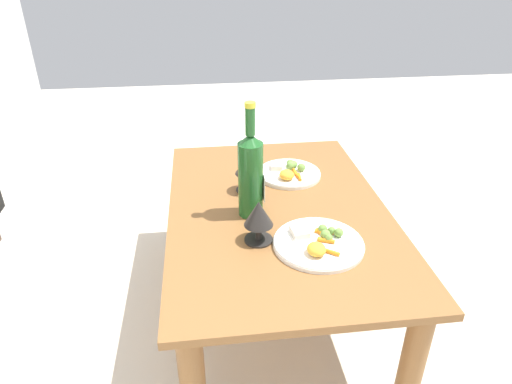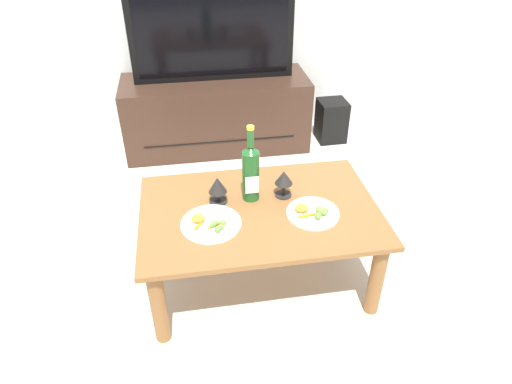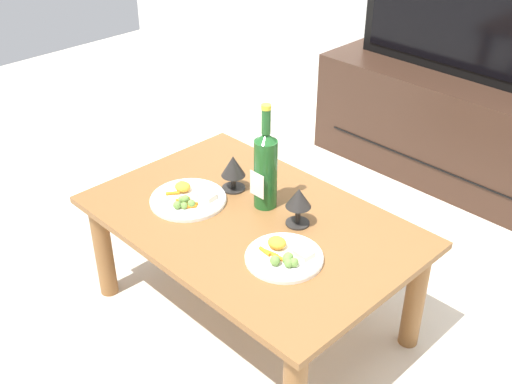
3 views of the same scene
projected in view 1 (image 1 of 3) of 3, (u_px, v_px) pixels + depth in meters
ground_plane at (275, 305)px, 1.77m from camera, size 6.40×6.40×0.00m
dining_table at (277, 226)px, 1.59m from camera, size 1.12×0.74×0.44m
wine_bottle at (251, 172)px, 1.45m from camera, size 0.08×0.08×0.39m
goblet_left at (259, 216)px, 1.34m from camera, size 0.09×0.09×0.14m
goblet_right at (247, 167)px, 1.61m from camera, size 0.09×0.09×0.14m
dinner_plate_left at (318, 242)px, 1.35m from camera, size 0.27×0.27×0.05m
dinner_plate_right at (289, 173)px, 1.76m from camera, size 0.25×0.25×0.05m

